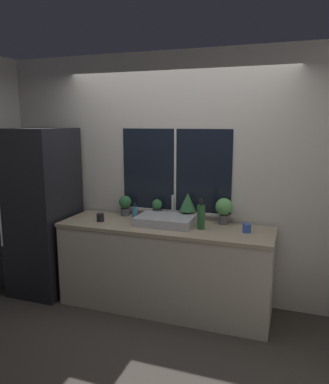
# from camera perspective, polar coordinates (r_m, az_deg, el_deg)

# --- Properties ---
(ground_plane) EXTENTS (14.00, 14.00, 0.00)m
(ground_plane) POSITION_cam_1_polar(r_m,az_deg,el_deg) (3.96, -1.61, -19.08)
(ground_plane) COLOR #38332D
(wall_back) EXTENTS (8.00, 0.09, 2.70)m
(wall_back) POSITION_cam_1_polar(r_m,az_deg,el_deg) (4.15, 1.81, 2.17)
(wall_back) COLOR #BCB7AD
(wall_back) RESTS_ON ground_plane
(wall_left) EXTENTS (0.06, 7.00, 2.70)m
(wall_left) POSITION_cam_1_polar(r_m,az_deg,el_deg) (5.78, -15.63, 4.20)
(wall_left) COLOR #BCB7AD
(wall_left) RESTS_ON ground_plane
(counter) EXTENTS (2.22, 0.66, 0.91)m
(counter) POSITION_cam_1_polar(r_m,az_deg,el_deg) (4.03, 0.02, -11.31)
(counter) COLOR #B2A893
(counter) RESTS_ON ground_plane
(refrigerator) EXTENTS (0.63, 0.73, 1.89)m
(refrigerator) POSITION_cam_1_polar(r_m,az_deg,el_deg) (4.53, -18.01, -2.82)
(refrigerator) COLOR black
(refrigerator) RESTS_ON ground_plane
(sink) EXTENTS (0.58, 0.45, 0.27)m
(sink) POSITION_cam_1_polar(r_m,az_deg,el_deg) (3.90, 0.16, -4.30)
(sink) COLOR #ADADB2
(sink) RESTS_ON counter
(potted_plant_far_left) EXTENTS (0.14, 0.14, 0.23)m
(potted_plant_far_left) POSITION_cam_1_polar(r_m,az_deg,el_deg) (4.28, -6.02, -1.88)
(potted_plant_far_left) COLOR #4C4C51
(potted_plant_far_left) RESTS_ON counter
(potted_plant_center_left) EXTENTS (0.11, 0.11, 0.21)m
(potted_plant_center_left) POSITION_cam_1_polar(r_m,az_deg,el_deg) (4.14, -1.16, -2.56)
(potted_plant_center_left) COLOR #4C4C51
(potted_plant_center_left) RESTS_ON counter
(potted_plant_center_right) EXTENTS (0.18, 0.18, 0.31)m
(potted_plant_center_right) POSITION_cam_1_polar(r_m,az_deg,el_deg) (4.01, 3.55, -1.82)
(potted_plant_center_right) COLOR #4C4C51
(potted_plant_center_right) RESTS_ON counter
(potted_plant_far_right) EXTENTS (0.18, 0.18, 0.28)m
(potted_plant_far_right) POSITION_cam_1_polar(r_m,az_deg,el_deg) (3.93, 9.04, -2.49)
(potted_plant_far_right) COLOR #4C4C51
(potted_plant_far_right) RESTS_ON counter
(soap_bottle) EXTENTS (0.05, 0.05, 0.20)m
(soap_bottle) POSITION_cam_1_polar(r_m,az_deg,el_deg) (4.04, -4.54, -3.26)
(soap_bottle) COLOR teal
(soap_bottle) RESTS_ON counter
(bottle_tall) EXTENTS (0.08, 0.08, 0.31)m
(bottle_tall) POSITION_cam_1_polar(r_m,az_deg,el_deg) (3.74, 5.58, -3.70)
(bottle_tall) COLOR #235128
(bottle_tall) RESTS_ON counter
(mug_black) EXTENTS (0.08, 0.08, 0.09)m
(mug_black) POSITION_cam_1_polar(r_m,az_deg,el_deg) (4.08, -9.75, -3.83)
(mug_black) COLOR black
(mug_black) RESTS_ON counter
(mug_blue) EXTENTS (0.08, 0.08, 0.08)m
(mug_blue) POSITION_cam_1_polar(r_m,az_deg,el_deg) (3.71, 12.42, -5.39)
(mug_blue) COLOR #3351AD
(mug_blue) RESTS_ON counter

